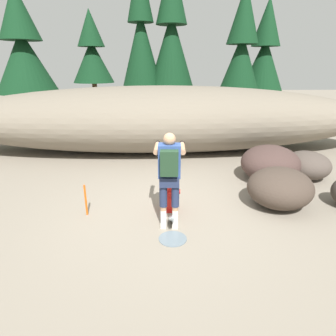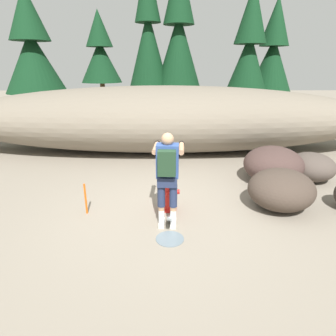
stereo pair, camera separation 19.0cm
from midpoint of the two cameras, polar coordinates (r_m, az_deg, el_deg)
ground_plane at (r=5.42m, az=0.10°, el=-9.66°), size 56.00×56.00×0.04m
dirt_embankment at (r=9.27m, az=-0.15°, el=9.70°), size 13.63×3.20×2.05m
fire_hydrant at (r=5.46m, az=1.23°, el=-5.15°), size 0.39×0.34×0.74m
hydrant_water_jet at (r=4.99m, az=1.42°, el=-10.73°), size 0.45×1.10×0.58m
utility_worker at (r=4.69m, az=1.06°, el=-0.29°), size 0.57×1.00×1.63m
boulder_large at (r=7.75m, az=27.10°, el=0.22°), size 1.52×1.52×0.67m
boulder_mid at (r=7.28m, az=20.83°, el=0.65°), size 1.78×1.85×0.84m
boulder_small at (r=5.98m, az=22.35°, el=-3.94°), size 1.68×1.65×0.77m
pine_tree_far_left at (r=14.51m, az=-25.00°, el=20.41°), size 2.60×2.60×5.75m
pine_tree_left at (r=16.99m, az=-12.96°, el=21.27°), size 2.19×2.19×5.37m
pine_tree_center at (r=14.35m, az=-3.54°, el=24.99°), size 1.80×1.80×7.12m
pine_tree_right at (r=14.38m, az=2.54°, el=24.61°), size 2.18×2.18×7.17m
pine_tree_far_right at (r=13.98m, az=16.11°, el=20.83°), size 2.13×2.13×5.93m
pine_tree_ridge_end at (r=15.18m, az=20.40°, el=20.33°), size 2.03×2.03×5.55m
survey_stake at (r=5.55m, az=-15.06°, el=-5.93°), size 0.04×0.04×0.60m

